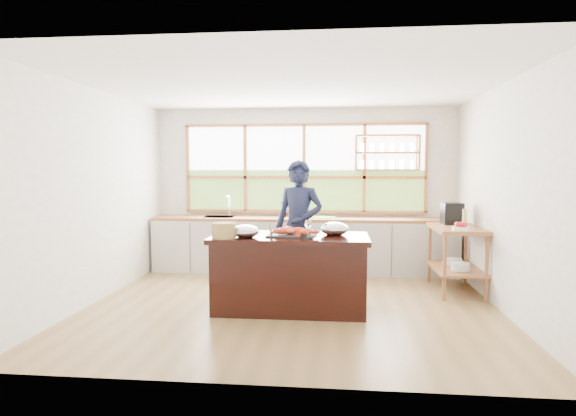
# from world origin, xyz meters

# --- Properties ---
(ground_plane) EXTENTS (5.00, 5.00, 0.00)m
(ground_plane) POSITION_xyz_m (0.00, 0.00, 0.00)
(ground_plane) COLOR olive
(room_shell) EXTENTS (5.02, 4.52, 2.71)m
(room_shell) POSITION_xyz_m (0.02, 0.51, 1.75)
(room_shell) COLOR silver
(room_shell) RESTS_ON ground_plane
(back_counter) EXTENTS (4.90, 0.63, 0.90)m
(back_counter) POSITION_xyz_m (-0.02, 1.94, 0.45)
(back_counter) COLOR beige
(back_counter) RESTS_ON ground_plane
(right_shelf_unit) EXTENTS (0.62, 1.10, 0.90)m
(right_shelf_unit) POSITION_xyz_m (2.19, 0.89, 0.60)
(right_shelf_unit) COLOR #925C33
(right_shelf_unit) RESTS_ON ground_plane
(island) EXTENTS (1.85, 0.90, 0.90)m
(island) POSITION_xyz_m (0.00, -0.20, 0.45)
(island) COLOR black
(island) RESTS_ON ground_plane
(cook) EXTENTS (0.75, 0.58, 1.81)m
(cook) POSITION_xyz_m (0.04, 0.57, 0.90)
(cook) COLOR #141932
(cook) RESTS_ON ground_plane
(potted_plant) EXTENTS (0.16, 0.11, 0.30)m
(potted_plant) POSITION_xyz_m (-0.32, 2.00, 1.05)
(potted_plant) COLOR slate
(potted_plant) RESTS_ON back_counter
(cutting_board) EXTENTS (0.46, 0.39, 0.01)m
(cutting_board) POSITION_xyz_m (0.32, 1.94, 0.91)
(cutting_board) COLOR #76C348
(cutting_board) RESTS_ON back_counter
(espresso_machine) EXTENTS (0.28, 0.30, 0.31)m
(espresso_machine) POSITION_xyz_m (2.19, 1.20, 1.05)
(espresso_machine) COLOR black
(espresso_machine) RESTS_ON right_shelf_unit
(wine_bottle) EXTENTS (0.07, 0.07, 0.26)m
(wine_bottle) POSITION_xyz_m (2.24, 0.70, 1.03)
(wine_bottle) COLOR #B4BF62
(wine_bottle) RESTS_ON right_shelf_unit
(fruit_bowl) EXTENTS (0.22, 0.22, 0.11)m
(fruit_bowl) POSITION_xyz_m (2.14, 0.50, 0.95)
(fruit_bowl) COLOR white
(fruit_bowl) RESTS_ON right_shelf_unit
(slate_board) EXTENTS (0.59, 0.45, 0.02)m
(slate_board) POSITION_xyz_m (0.02, -0.23, 0.91)
(slate_board) COLOR black
(slate_board) RESTS_ON island
(lobster_pile) EXTENTS (0.52, 0.44, 0.08)m
(lobster_pile) POSITION_xyz_m (0.05, -0.23, 0.96)
(lobster_pile) COLOR red
(lobster_pile) RESTS_ON slate_board
(mixing_bowl_left) EXTENTS (0.32, 0.32, 0.15)m
(mixing_bowl_left) POSITION_xyz_m (-0.50, -0.39, 0.97)
(mixing_bowl_left) COLOR silver
(mixing_bowl_left) RESTS_ON island
(mixing_bowl_right) EXTENTS (0.34, 0.34, 0.16)m
(mixing_bowl_right) POSITION_xyz_m (0.52, -0.08, 0.97)
(mixing_bowl_right) COLOR silver
(mixing_bowl_right) RESTS_ON island
(wine_glass) EXTENTS (0.08, 0.08, 0.22)m
(wine_glass) POSITION_xyz_m (0.23, -0.49, 1.06)
(wine_glass) COLOR silver
(wine_glass) RESTS_ON island
(wicker_basket) EXTENTS (0.27, 0.27, 0.18)m
(wicker_basket) POSITION_xyz_m (-0.74, -0.48, 0.99)
(wicker_basket) COLOR tan
(wicker_basket) RESTS_ON island
(parchment_roll) EXTENTS (0.24, 0.29, 0.08)m
(parchment_roll) POSITION_xyz_m (-0.79, -0.06, 0.94)
(parchment_roll) COLOR silver
(parchment_roll) RESTS_ON island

